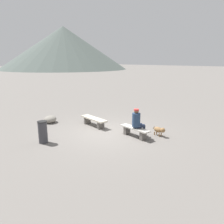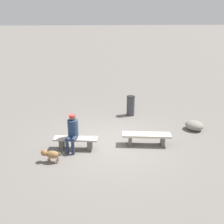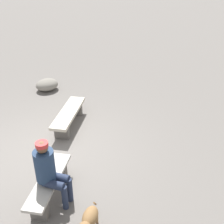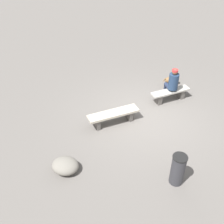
{
  "view_description": "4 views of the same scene",
  "coord_description": "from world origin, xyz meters",
  "px_view_note": "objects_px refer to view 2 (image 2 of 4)",
  "views": [
    {
      "loc": [
        6.76,
        -7.13,
        3.36
      ],
      "look_at": [
        -1.18,
        1.73,
        0.49
      ],
      "focal_mm": 35.26,
      "sensor_mm": 36.0,
      "label": 1
    },
    {
      "loc": [
        0.74,
        8.64,
        4.45
      ],
      "look_at": [
        -0.03,
        -0.78,
        0.89
      ],
      "focal_mm": 41.85,
      "sensor_mm": 36.0,
      "label": 2
    },
    {
      "loc": [
        5.17,
        1.75,
        3.99
      ],
      "look_at": [
        -0.73,
        1.49,
        0.69
      ],
      "focal_mm": 45.34,
      "sensor_mm": 36.0,
      "label": 3
    },
    {
      "loc": [
        -5.02,
        -6.02,
        5.91
      ],
      "look_at": [
        -1.38,
        0.08,
        0.69
      ],
      "focal_mm": 45.02,
      "sensor_mm": 36.0,
      "label": 4
    }
  ],
  "objects_px": {
    "trash_bin": "(131,106)",
    "boulder": "(194,125)",
    "bench_left": "(147,137)",
    "bench_right": "(76,141)",
    "dog": "(50,154)",
    "seated_person": "(72,130)"
  },
  "relations": [
    {
      "from": "bench_left",
      "to": "boulder",
      "type": "distance_m",
      "value": 2.5
    },
    {
      "from": "bench_left",
      "to": "bench_right",
      "type": "relative_size",
      "value": 1.14
    },
    {
      "from": "bench_right",
      "to": "dog",
      "type": "height_order",
      "value": "dog"
    },
    {
      "from": "bench_left",
      "to": "boulder",
      "type": "xyz_separation_m",
      "value": [
        -2.22,
        -1.14,
        -0.13
      ]
    },
    {
      "from": "seated_person",
      "to": "trash_bin",
      "type": "height_order",
      "value": "seated_person"
    },
    {
      "from": "trash_bin",
      "to": "seated_person",
      "type": "bearing_deg",
      "value": 51.77
    },
    {
      "from": "bench_left",
      "to": "trash_bin",
      "type": "height_order",
      "value": "trash_bin"
    },
    {
      "from": "trash_bin",
      "to": "bench_left",
      "type": "bearing_deg",
      "value": 92.55
    },
    {
      "from": "bench_left",
      "to": "trash_bin",
      "type": "bearing_deg",
      "value": -79.85
    },
    {
      "from": "bench_right",
      "to": "dog",
      "type": "relative_size",
      "value": 2.27
    },
    {
      "from": "bench_left",
      "to": "trash_bin",
      "type": "xyz_separation_m",
      "value": [
        0.13,
        -2.99,
        0.14
      ]
    },
    {
      "from": "bench_right",
      "to": "boulder",
      "type": "height_order",
      "value": "bench_right"
    },
    {
      "from": "dog",
      "to": "boulder",
      "type": "distance_m",
      "value": 5.87
    },
    {
      "from": "dog",
      "to": "boulder",
      "type": "relative_size",
      "value": 0.91
    },
    {
      "from": "bench_left",
      "to": "dog",
      "type": "height_order",
      "value": "bench_left"
    },
    {
      "from": "bench_left",
      "to": "bench_right",
      "type": "bearing_deg",
      "value": 9.7
    },
    {
      "from": "bench_right",
      "to": "seated_person",
      "type": "relative_size",
      "value": 1.21
    },
    {
      "from": "bench_right",
      "to": "seated_person",
      "type": "height_order",
      "value": "seated_person"
    },
    {
      "from": "seated_person",
      "to": "boulder",
      "type": "xyz_separation_m",
      "value": [
        -4.83,
        -1.29,
        -0.55
      ]
    },
    {
      "from": "trash_bin",
      "to": "boulder",
      "type": "height_order",
      "value": "trash_bin"
    },
    {
      "from": "bench_left",
      "to": "boulder",
      "type": "height_order",
      "value": "bench_left"
    },
    {
      "from": "bench_left",
      "to": "boulder",
      "type": "relative_size",
      "value": 2.36
    }
  ]
}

